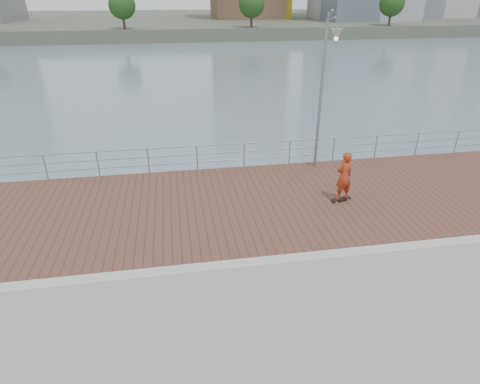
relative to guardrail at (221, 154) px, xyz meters
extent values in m
plane|color=slate|center=(0.00, -7.00, -2.69)|extent=(400.00, 400.00, 0.00)
cube|color=brown|center=(0.00, -3.40, -0.68)|extent=(40.00, 6.80, 0.02)
cube|color=#B7B5AD|center=(0.00, -7.00, -0.66)|extent=(40.00, 0.40, 0.06)
cube|color=#4C5142|center=(0.00, 115.50, -1.44)|extent=(320.00, 95.00, 2.50)
cylinder|color=#8C9EA8|center=(-7.18, 0.00, -0.14)|extent=(0.06, 0.06, 1.10)
cylinder|color=#8C9EA8|center=(-5.13, 0.00, -0.14)|extent=(0.06, 0.06, 1.10)
cylinder|color=#8C9EA8|center=(-3.08, 0.00, -0.14)|extent=(0.06, 0.06, 1.10)
cylinder|color=#8C9EA8|center=(-1.03, 0.00, -0.14)|extent=(0.06, 0.06, 1.10)
cylinder|color=#8C9EA8|center=(1.03, 0.00, -0.14)|extent=(0.06, 0.06, 1.10)
cylinder|color=#8C9EA8|center=(3.08, 0.00, -0.14)|extent=(0.06, 0.06, 1.10)
cylinder|color=#8C9EA8|center=(5.13, 0.00, -0.14)|extent=(0.06, 0.06, 1.10)
cylinder|color=#8C9EA8|center=(7.18, 0.00, -0.14)|extent=(0.06, 0.06, 1.10)
cylinder|color=#8C9EA8|center=(9.24, 0.00, -0.14)|extent=(0.06, 0.06, 1.10)
cylinder|color=#8C9EA8|center=(11.29, 0.00, -0.14)|extent=(0.06, 0.06, 1.10)
cylinder|color=#8C9EA8|center=(0.00, 0.00, 0.41)|extent=(39.00, 0.05, 0.05)
cylinder|color=#8C9EA8|center=(0.00, 0.00, 0.03)|extent=(39.00, 0.05, 0.05)
cylinder|color=#8C9EA8|center=(0.00, 0.00, -0.33)|extent=(39.00, 0.05, 0.05)
cylinder|color=gray|center=(4.11, -0.50, 2.33)|extent=(0.12, 0.12, 6.04)
cylinder|color=gray|center=(4.11, -1.00, 5.35)|extent=(0.07, 1.01, 0.07)
cone|color=#B2B2AD|center=(4.11, -1.51, 5.15)|extent=(0.44, 0.44, 0.35)
cube|color=black|center=(3.99, -3.82, -0.60)|extent=(0.81, 0.38, 0.03)
cylinder|color=beige|center=(3.76, -3.95, -0.64)|extent=(0.07, 0.05, 0.06)
cylinder|color=beige|center=(4.25, -3.83, -0.64)|extent=(0.07, 0.05, 0.06)
cylinder|color=beige|center=(3.73, -3.81, -0.64)|extent=(0.07, 0.05, 0.06)
cylinder|color=beige|center=(4.22, -3.69, -0.64)|extent=(0.07, 0.05, 0.06)
imported|color=#AB3016|center=(3.99, -3.82, 0.33)|extent=(0.75, 0.58, 1.83)
cylinder|color=#473323|center=(-10.00, 70.00, 1.76)|extent=(0.50, 0.50, 3.91)
sphere|color=#193814|center=(-10.00, 70.00, 4.00)|extent=(5.03, 5.03, 5.03)
cylinder|color=#473323|center=(15.00, 70.00, 1.82)|extent=(0.50, 0.50, 4.02)
sphere|color=#193814|center=(15.00, 70.00, 4.12)|extent=(5.17, 5.17, 5.17)
cylinder|color=#473323|center=(45.00, 70.00, 1.82)|extent=(0.50, 0.50, 4.02)
sphere|color=#193814|center=(45.00, 70.00, 4.12)|extent=(5.17, 5.17, 5.17)
camera|label=1|loc=(-1.88, -16.12, 6.25)|focal=30.00mm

